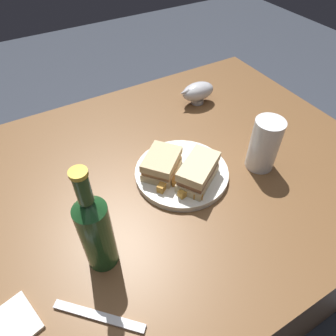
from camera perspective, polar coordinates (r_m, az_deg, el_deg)
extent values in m
plane|color=#333842|center=(1.43, -1.57, -21.43)|extent=(6.00, 6.00, 0.00)
cube|color=brown|center=(1.11, -1.94, -14.22)|extent=(1.26, 0.89, 0.71)
cylinder|color=silver|center=(0.82, 2.54, -0.89)|extent=(0.25, 0.25, 0.02)
cube|color=#CCB284|center=(0.80, -1.15, -0.07)|extent=(0.13, 0.13, 0.02)
cube|color=#B27A4C|center=(0.79, -1.17, 0.78)|extent=(0.12, 0.12, 0.01)
cube|color=#CCB284|center=(0.78, -1.19, 1.65)|extent=(0.13, 0.13, 0.02)
cube|color=beige|center=(0.79, 5.52, -1.72)|extent=(0.14, 0.12, 0.02)
cube|color=#8C5B3D|center=(0.77, 5.62, -0.72)|extent=(0.13, 0.12, 0.02)
cube|color=beige|center=(0.76, 5.73, 0.32)|extent=(0.14, 0.12, 0.02)
cube|color=gold|center=(0.76, 3.39, -4.33)|extent=(0.04, 0.02, 0.02)
cube|color=#B77F33|center=(0.76, 5.65, -4.15)|extent=(0.05, 0.05, 0.02)
cube|color=#AD702D|center=(0.78, 1.91, -2.28)|extent=(0.04, 0.03, 0.02)
cube|color=#B77F33|center=(0.77, -0.77, -2.86)|extent=(0.05, 0.04, 0.02)
cylinder|color=white|center=(0.84, 17.46, 4.19)|extent=(0.08, 0.08, 0.15)
cylinder|color=#C67014|center=(0.87, 16.75, 1.72)|extent=(0.07, 0.07, 0.05)
cylinder|color=#B7B7BC|center=(1.09, 5.46, 12.40)|extent=(0.04, 0.04, 0.02)
ellipsoid|color=#B7B7BC|center=(1.07, 5.59, 13.98)|extent=(0.12, 0.07, 0.06)
ellipsoid|color=#381E0F|center=(1.07, 5.62, 14.32)|extent=(0.10, 0.06, 0.02)
cone|color=#B7B7BC|center=(1.04, 3.02, 13.84)|extent=(0.03, 0.02, 0.02)
cylinder|color=#19421E|center=(0.62, -12.99, -12.25)|extent=(0.06, 0.06, 0.17)
cone|color=#19421E|center=(0.55, -14.66, -6.70)|extent=(0.06, 0.06, 0.02)
cylinder|color=#19421E|center=(0.51, -15.54, -3.69)|extent=(0.03, 0.03, 0.06)
cylinder|color=gold|center=(0.49, -16.35, -0.93)|extent=(0.03, 0.03, 0.01)
cube|color=silver|center=(0.69, -28.04, -25.06)|extent=(0.13, 0.11, 0.01)
cube|color=silver|center=(0.65, -12.70, -25.26)|extent=(0.14, 0.14, 0.01)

